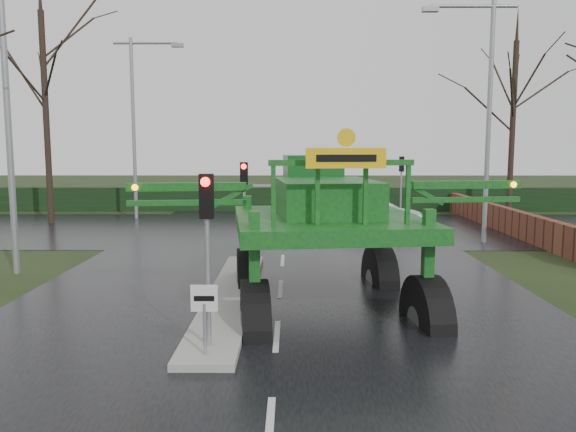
{
  "coord_description": "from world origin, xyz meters",
  "views": [
    {
      "loc": [
        0.31,
        -11.59,
        4.02
      ],
      "look_at": [
        0.21,
        4.91,
        2.0
      ],
      "focal_mm": 35.0,
      "sensor_mm": 36.0,
      "label": 1
    }
  ],
  "objects_px": {
    "street_light_left_far": "(139,112)",
    "street_light_left_near": "(16,83)",
    "white_sedan": "(380,229)",
    "crop_sprayer": "(254,211)",
    "traffic_signal_far": "(401,173)",
    "keep_left_sign": "(204,308)",
    "traffic_signal_mid": "(244,190)",
    "street_light_right": "(482,99)",
    "traffic_signal_near": "(207,223)"
  },
  "relations": [
    {
      "from": "traffic_signal_mid",
      "to": "street_light_left_near",
      "type": "relative_size",
      "value": 0.35
    },
    {
      "from": "street_light_left_near",
      "to": "crop_sprayer",
      "type": "bearing_deg",
      "value": -34.17
    },
    {
      "from": "street_light_left_near",
      "to": "street_light_right",
      "type": "height_order",
      "value": "same"
    },
    {
      "from": "traffic_signal_far",
      "to": "crop_sprayer",
      "type": "relative_size",
      "value": 0.36
    },
    {
      "from": "keep_left_sign",
      "to": "white_sedan",
      "type": "xyz_separation_m",
      "value": [
        6.02,
        17.49,
        -1.06
      ]
    },
    {
      "from": "keep_left_sign",
      "to": "traffic_signal_far",
      "type": "height_order",
      "value": "traffic_signal_far"
    },
    {
      "from": "crop_sprayer",
      "to": "traffic_signal_far",
      "type": "bearing_deg",
      "value": 63.17
    },
    {
      "from": "traffic_signal_mid",
      "to": "crop_sprayer",
      "type": "distance_m",
      "value": 6.74
    },
    {
      "from": "traffic_signal_mid",
      "to": "traffic_signal_far",
      "type": "height_order",
      "value": "same"
    },
    {
      "from": "traffic_signal_far",
      "to": "street_light_left_far",
      "type": "xyz_separation_m",
      "value": [
        -14.69,
        -0.01,
        3.4
      ]
    },
    {
      "from": "white_sedan",
      "to": "traffic_signal_mid",
      "type": "bearing_deg",
      "value": 157.22
    },
    {
      "from": "crop_sprayer",
      "to": "traffic_signal_near",
      "type": "bearing_deg",
      "value": -119.83
    },
    {
      "from": "white_sedan",
      "to": "traffic_signal_near",
      "type": "bearing_deg",
      "value": 173.02
    },
    {
      "from": "keep_left_sign",
      "to": "white_sedan",
      "type": "distance_m",
      "value": 18.53
    },
    {
      "from": "keep_left_sign",
      "to": "traffic_signal_far",
      "type": "bearing_deg",
      "value": 70.07
    },
    {
      "from": "street_light_left_far",
      "to": "crop_sprayer",
      "type": "height_order",
      "value": "street_light_left_far"
    },
    {
      "from": "street_light_left_near",
      "to": "white_sedan",
      "type": "bearing_deg",
      "value": 37.73
    },
    {
      "from": "traffic_signal_mid",
      "to": "white_sedan",
      "type": "height_order",
      "value": "traffic_signal_mid"
    },
    {
      "from": "white_sedan",
      "to": "crop_sprayer",
      "type": "bearing_deg",
      "value": 173.46
    },
    {
      "from": "traffic_signal_mid",
      "to": "crop_sprayer",
      "type": "height_order",
      "value": "crop_sprayer"
    },
    {
      "from": "white_sedan",
      "to": "street_light_left_near",
      "type": "bearing_deg",
      "value": 140.25
    },
    {
      "from": "keep_left_sign",
      "to": "street_light_left_far",
      "type": "height_order",
      "value": "street_light_left_far"
    },
    {
      "from": "street_light_right",
      "to": "white_sedan",
      "type": "distance_m",
      "value": 7.99
    },
    {
      "from": "keep_left_sign",
      "to": "traffic_signal_near",
      "type": "relative_size",
      "value": 0.38
    },
    {
      "from": "traffic_signal_near",
      "to": "street_light_right",
      "type": "xyz_separation_m",
      "value": [
        9.49,
        13.01,
        3.4
      ]
    },
    {
      "from": "keep_left_sign",
      "to": "traffic_signal_near",
      "type": "distance_m",
      "value": 1.61
    },
    {
      "from": "street_light_left_far",
      "to": "street_light_left_near",
      "type": "bearing_deg",
      "value": -90.0
    },
    {
      "from": "traffic_signal_far",
      "to": "white_sedan",
      "type": "relative_size",
      "value": 0.84
    },
    {
      "from": "traffic_signal_far",
      "to": "street_light_left_far",
      "type": "height_order",
      "value": "street_light_left_far"
    },
    {
      "from": "traffic_signal_far",
      "to": "street_light_right",
      "type": "height_order",
      "value": "street_light_right"
    },
    {
      "from": "street_light_right",
      "to": "white_sedan",
      "type": "xyz_separation_m",
      "value": [
        -3.47,
        3.99,
        -5.99
      ]
    },
    {
      "from": "traffic_signal_mid",
      "to": "traffic_signal_far",
      "type": "bearing_deg",
      "value": 58.07
    },
    {
      "from": "crop_sprayer",
      "to": "street_light_left_near",
      "type": "bearing_deg",
      "value": 139.09
    },
    {
      "from": "street_light_right",
      "to": "street_light_left_far",
      "type": "height_order",
      "value": "same"
    },
    {
      "from": "keep_left_sign",
      "to": "street_light_left_far",
      "type": "bearing_deg",
      "value": 107.78
    },
    {
      "from": "white_sedan",
      "to": "keep_left_sign",
      "type": "bearing_deg",
      "value": 173.53
    },
    {
      "from": "traffic_signal_far",
      "to": "white_sedan",
      "type": "height_order",
      "value": "traffic_signal_far"
    },
    {
      "from": "traffic_signal_near",
      "to": "traffic_signal_far",
      "type": "bearing_deg",
      "value": 69.64
    },
    {
      "from": "traffic_signal_far",
      "to": "street_light_left_far",
      "type": "bearing_deg",
      "value": 0.03
    },
    {
      "from": "traffic_signal_far",
      "to": "street_light_left_near",
      "type": "bearing_deg",
      "value": 43.63
    },
    {
      "from": "traffic_signal_near",
      "to": "traffic_signal_mid",
      "type": "height_order",
      "value": "same"
    },
    {
      "from": "keep_left_sign",
      "to": "street_light_left_near",
      "type": "xyz_separation_m",
      "value": [
        -6.89,
        7.5,
        4.93
      ]
    },
    {
      "from": "street_light_left_far",
      "to": "white_sedan",
      "type": "relative_size",
      "value": 2.38
    },
    {
      "from": "white_sedan",
      "to": "street_light_right",
      "type": "bearing_deg",
      "value": -126.46
    },
    {
      "from": "traffic_signal_mid",
      "to": "traffic_signal_far",
      "type": "distance_m",
      "value": 14.75
    },
    {
      "from": "traffic_signal_near",
      "to": "traffic_signal_mid",
      "type": "distance_m",
      "value": 8.5
    },
    {
      "from": "keep_left_sign",
      "to": "traffic_signal_near",
      "type": "xyz_separation_m",
      "value": [
        0.0,
        0.49,
        1.53
      ]
    },
    {
      "from": "traffic_signal_mid",
      "to": "traffic_signal_far",
      "type": "relative_size",
      "value": 1.0
    },
    {
      "from": "keep_left_sign",
      "to": "street_light_right",
      "type": "xyz_separation_m",
      "value": [
        9.49,
        13.5,
        4.93
      ]
    },
    {
      "from": "crop_sprayer",
      "to": "white_sedan",
      "type": "height_order",
      "value": "crop_sprayer"
    }
  ]
}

